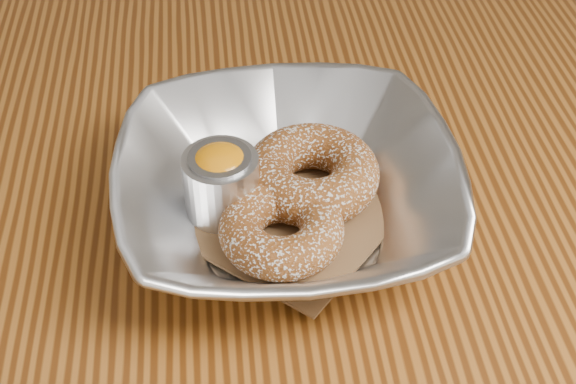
{
  "coord_description": "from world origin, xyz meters",
  "views": [
    {
      "loc": [
        0.03,
        -0.5,
        1.18
      ],
      "look_at": [
        0.08,
        -0.07,
        0.78
      ],
      "focal_mm": 50.0,
      "sensor_mm": 36.0,
      "label": 1
    }
  ],
  "objects": [
    {
      "name": "donut_front",
      "position": [
        0.07,
        -0.1,
        0.78
      ],
      "size": [
        0.12,
        0.12,
        0.03
      ],
      "primitive_type": "torus",
      "rotation": [
        0.0,
        0.0,
        0.53
      ],
      "color": "brown",
      "rests_on": "parchment"
    },
    {
      "name": "serving_bowl",
      "position": [
        0.08,
        -0.07,
        0.78
      ],
      "size": [
        0.25,
        0.25,
        0.06
      ],
      "primitive_type": "imported",
      "color": "silver",
      "rests_on": "table"
    },
    {
      "name": "table",
      "position": [
        0.0,
        0.0,
        0.65
      ],
      "size": [
        1.2,
        0.8,
        0.75
      ],
      "color": "brown",
      "rests_on": "ground_plane"
    },
    {
      "name": "donut_back",
      "position": [
        0.1,
        -0.05,
        0.78
      ],
      "size": [
        0.13,
        0.13,
        0.04
      ],
      "primitive_type": "torus",
      "rotation": [
        0.0,
        0.0,
        0.26
      ],
      "color": "brown",
      "rests_on": "parchment"
    },
    {
      "name": "ramekin",
      "position": [
        0.03,
        -0.06,
        0.79
      ],
      "size": [
        0.06,
        0.06,
        0.06
      ],
      "color": "silver",
      "rests_on": "table"
    },
    {
      "name": "parchment",
      "position": [
        0.08,
        -0.07,
        0.76
      ],
      "size": [
        0.2,
        0.2,
        0.0
      ],
      "primitive_type": "cube",
      "rotation": [
        0.0,
        0.0,
        0.85
      ],
      "color": "brown",
      "rests_on": "table"
    }
  ]
}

